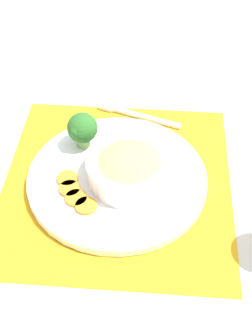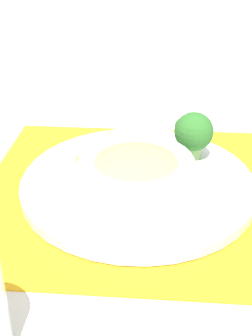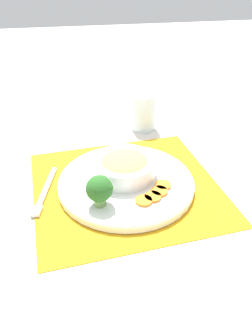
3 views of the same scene
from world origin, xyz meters
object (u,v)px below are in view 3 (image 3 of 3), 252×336
(fork, at_px, (43,195))
(bowl, at_px, (124,166))
(broccoli_floret, at_px, (100,189))
(water_glass, at_px, (143,114))

(fork, bearing_deg, bowl, -158.28)
(broccoli_floret, height_order, water_glass, water_glass)
(broccoli_floret, relative_size, water_glass, 0.63)
(broccoli_floret, distance_m, fork, 0.15)
(bowl, distance_m, broccoli_floret, 0.12)
(broccoli_floret, bearing_deg, water_glass, -115.92)
(bowl, relative_size, broccoli_floret, 2.14)
(bowl, height_order, water_glass, water_glass)
(bowl, bearing_deg, broccoli_floret, 54.47)
(water_glass, distance_m, fork, 0.43)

